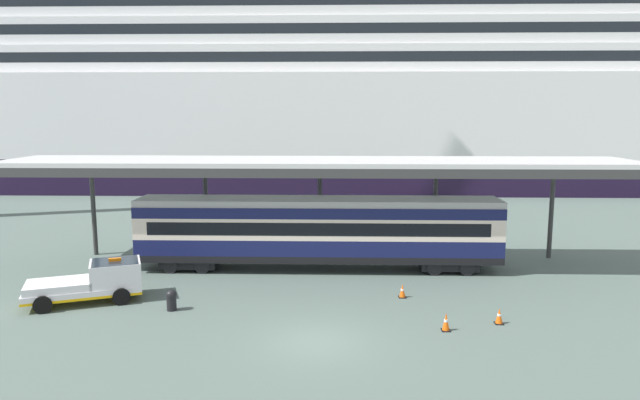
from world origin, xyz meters
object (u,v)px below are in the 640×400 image
object	(u,v)px
cruise_ship	(279,74)
service_truck	(95,281)
traffic_cone_near	(446,322)
traffic_cone_far	(499,316)
quay_bollard	(171,299)
traffic_cone_mid	(402,291)
train_carriage	(318,230)

from	to	relation	value
cruise_ship	service_truck	bearing A→B (deg)	-94.89
traffic_cone_near	traffic_cone_far	size ratio (longest dim) A/B	1.10
quay_bollard	traffic_cone_mid	bearing A→B (deg)	11.13
cruise_ship	traffic_cone_far	world-z (taller)	cruise_ship
cruise_ship	service_truck	xyz separation A→B (m)	(-4.09, -47.82, -12.89)
cruise_ship	traffic_cone_far	size ratio (longest dim) A/B	205.98
cruise_ship	train_carriage	world-z (taller)	cruise_ship
service_truck	traffic_cone_far	xyz separation A→B (m)	(18.39, -2.44, -0.65)
train_carriage	cruise_ship	bearing A→B (deg)	98.60
service_truck	traffic_cone_mid	world-z (taller)	service_truck
train_carriage	traffic_cone_near	size ratio (longest dim) A/B	26.84
service_truck	quay_bollard	xyz separation A→B (m)	(3.98, -1.18, -0.47)
train_carriage	traffic_cone_mid	distance (m)	6.84
quay_bollard	traffic_cone_near	bearing A→B (deg)	-9.96
service_truck	traffic_cone_near	bearing A→B (deg)	-11.61
traffic_cone_mid	traffic_cone_far	distance (m)	5.01
train_carriage	traffic_cone_near	xyz separation A→B (m)	(5.54, -9.19, -1.93)
traffic_cone_mid	traffic_cone_far	bearing A→B (deg)	-42.23
cruise_ship	traffic_cone_mid	distance (m)	49.95
traffic_cone_near	traffic_cone_far	bearing A→B (deg)	19.29
traffic_cone_far	quay_bollard	world-z (taller)	quay_bollard
train_carriage	quay_bollard	bearing A→B (deg)	-132.30
cruise_ship	service_truck	distance (m)	49.70
train_carriage	traffic_cone_mid	size ratio (longest dim) A/B	30.27
train_carriage	traffic_cone_far	distance (m)	11.70
train_carriage	traffic_cone_far	xyz separation A→B (m)	(7.96, -8.35, -1.96)
cruise_ship	traffic_cone_mid	bearing A→B (deg)	-77.28
service_truck	train_carriage	bearing A→B (deg)	29.54
train_carriage	traffic_cone_near	distance (m)	10.91
train_carriage	quay_bollard	size ratio (longest dim) A/B	21.27
service_truck	quay_bollard	world-z (taller)	service_truck
traffic_cone_far	quay_bollard	xyz separation A→B (m)	(-14.41, 1.26, 0.18)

